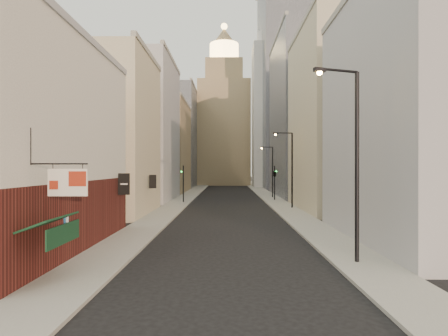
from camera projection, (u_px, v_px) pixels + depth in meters
The scene contains 19 objects.
ground at pixel (231, 316), 11.91m from camera, with size 360.00×360.00×0.00m, color black.
sidewalk_left at pixel (192, 194), 66.97m from camera, with size 3.00×140.00×0.15m, color gray.
sidewalk_right at pixel (264, 194), 66.85m from camera, with size 3.00×140.00×0.15m, color gray.
near_building_left at pixel (34, 145), 21.00m from camera, with size 8.30×23.04×12.30m.
left_bldg_beige at pixel (111, 136), 38.01m from camera, with size 8.00×12.00×16.00m, color tan.
left_bldg_grey at pixel (145, 131), 54.00m from camera, with size 8.00×16.00×20.00m, color #A3A4A9.
left_bldg_tan at pixel (166, 148), 72.01m from camera, with size 8.00×18.00×17.00m, color #917B57.
left_bldg_wingrid at pixel (179, 138), 92.00m from camera, with size 8.00×20.00×24.00m, color gray.
right_bldg_grey at pixel (417, 117), 23.79m from camera, with size 8.00×16.00×16.00m, color #A3A4A9.
right_bldg_beige at pixel (336, 121), 41.79m from camera, with size 8.00×16.00×20.00m, color tan.
right_bldg_wingrid at pixel (301, 118), 61.78m from camera, with size 8.00×20.00×26.00m, color gray.
highrise at pixel (303, 80), 89.71m from camera, with size 21.00×23.00×51.20m.
clock_tower at pixel (224, 121), 103.89m from camera, with size 14.00×14.00×44.90m.
white_tower at pixel (269, 110), 89.79m from camera, with size 8.00×8.00×41.50m.
streetlamp_near at pixel (353, 154), 18.18m from camera, with size 2.40×0.95×9.48m.
streetlamp_mid at pixel (290, 165), 42.85m from camera, with size 2.30×0.38×8.76m.
streetlamp_far at pixel (271, 169), 57.77m from camera, with size 2.07×0.55×7.95m.
traffic_light_left at pixel (183, 178), 49.65m from camera, with size 0.53×0.41×5.00m.
traffic_light_right at pixel (275, 173), 53.08m from camera, with size 0.84×0.84×5.00m.
Camera 1 is at (-0.10, -11.91, 4.75)m, focal length 30.00 mm.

